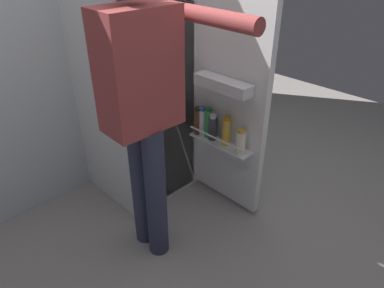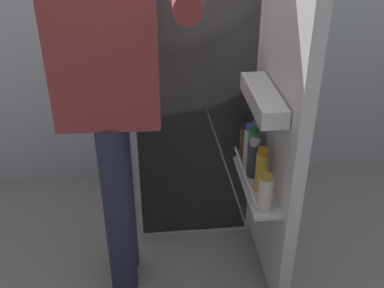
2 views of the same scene
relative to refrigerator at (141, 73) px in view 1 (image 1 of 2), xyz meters
The scene contains 4 objects.
ground_plane 1.03m from the refrigerator, 92.88° to the right, with size 5.78×5.78×0.00m, color gray.
kitchen_wall 0.57m from the refrigerator, 93.58° to the left, with size 4.40×0.10×2.59m, color silver.
refrigerator is the anchor object (origin of this frame).
person 0.64m from the refrigerator, 126.09° to the right, with size 0.52×0.71×1.66m.
Camera 1 is at (-1.32, -1.33, 1.68)m, focal length 33.16 mm.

